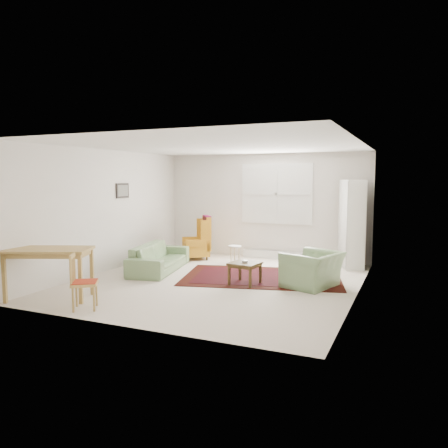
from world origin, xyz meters
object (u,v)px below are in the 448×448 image
at_px(armchair, 313,266).
at_px(desk, 50,274).
at_px(coffee_table, 245,273).
at_px(sofa, 159,252).
at_px(stool, 235,254).
at_px(desk_chair, 85,282).
at_px(cabinet, 352,224).
at_px(wingback_chair, 196,237).

height_order(armchair, desk, desk).
bearing_deg(desk, coffee_table, 40.24).
xyz_separation_m(sofa, stool, (1.12, 1.42, -0.18)).
distance_m(desk, desk_chair, 0.92).
xyz_separation_m(stool, desk_chair, (-0.68, -4.17, 0.21)).
bearing_deg(cabinet, sofa, -173.78).
bearing_deg(desk, desk_chair, -13.50).
bearing_deg(sofa, desk, 158.10).
xyz_separation_m(coffee_table, cabinet, (1.55, 2.36, 0.74)).
xyz_separation_m(sofa, armchair, (3.22, -0.10, -0.01)).
bearing_deg(coffee_table, desk_chair, -124.70).
xyz_separation_m(coffee_table, desk_chair, (-1.62, -2.34, 0.20)).
bearing_deg(cabinet, desk, -154.33).
height_order(armchair, cabinet, cabinet).
bearing_deg(desk, sofa, 79.93).
bearing_deg(wingback_chair, cabinet, 60.77).
relative_size(armchair, stool, 2.42).
xyz_separation_m(stool, cabinet, (2.49, 0.53, 0.74)).
height_order(wingback_chair, stool, wingback_chair).
height_order(coffee_table, cabinet, cabinet).
bearing_deg(sofa, stool, -50.15).
relative_size(wingback_chair, cabinet, 0.55).
distance_m(sofa, coffee_table, 2.11).
distance_m(armchair, coffee_table, 1.21).
bearing_deg(armchair, coffee_table, -56.95).
height_order(cabinet, desk, cabinet).
bearing_deg(desk, cabinet, 47.83).
bearing_deg(wingback_chair, desk, -45.05).
relative_size(stool, desk, 0.31).
relative_size(wingback_chair, desk_chair, 1.27).
height_order(wingback_chair, desk_chair, wingback_chair).
bearing_deg(desk, stool, 68.33).
distance_m(armchair, cabinet, 2.16).
bearing_deg(desk_chair, stool, -42.02).
bearing_deg(wingback_chair, desk_chair, -32.58).
relative_size(wingback_chair, stool, 2.61).
bearing_deg(stool, wingback_chair, 177.59).
xyz_separation_m(wingback_chair, coffee_table, (1.96, -1.87, -0.31)).
distance_m(coffee_table, desk, 3.30).
bearing_deg(wingback_chair, coffee_table, 9.14).
height_order(coffee_table, desk_chair, desk_chair).
relative_size(sofa, coffee_table, 3.79).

